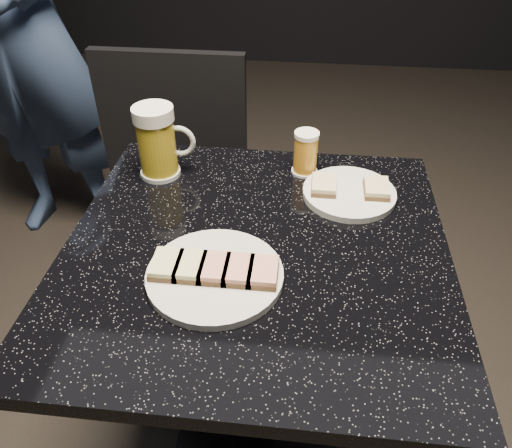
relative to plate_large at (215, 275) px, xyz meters
The scene contains 9 objects.
plate_large is the anchor object (origin of this frame).
plate_small 0.36m from the plate_large, 49.31° to the left, with size 0.19×0.19×0.01m, color silver.
patron 1.33m from the plate_large, 129.09° to the left, with size 0.61×0.40×1.67m, color navy.
table 0.27m from the plate_large, 57.36° to the left, with size 0.70×0.70×0.75m.
beer_mug 0.37m from the plate_large, 119.15° to the left, with size 0.12×0.09×0.16m.
beer_tumbler 0.38m from the plate_large, 68.71° to the left, with size 0.06×0.06×0.10m.
chair 0.68m from the plate_large, 113.75° to the left, with size 0.43×0.43×0.89m.
canapes_on_plate_large 0.02m from the plate_large, 146.31° to the right, with size 0.21×0.07×0.02m.
canapes_on_plate_small 0.36m from the plate_large, 49.31° to the left, with size 0.16×0.07×0.02m.
Camera 1 is at (0.08, -0.69, 1.34)m, focal length 35.00 mm.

